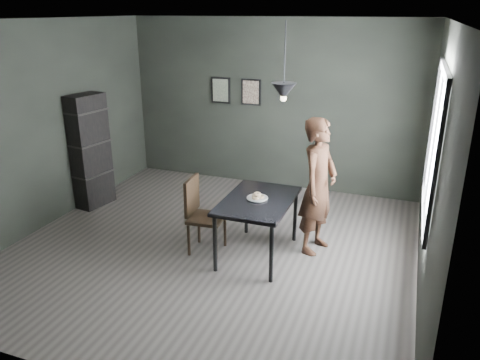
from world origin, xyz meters
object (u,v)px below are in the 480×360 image
(cafe_table, at_px, (258,205))
(wood_chair, at_px, (200,210))
(woman, at_px, (318,186))
(white_plate, at_px, (257,198))
(pendant_lamp, at_px, (284,91))
(shelf_unit, at_px, (90,151))

(cafe_table, xyz_separation_m, wood_chair, (-0.72, -0.12, -0.12))
(cafe_table, relative_size, woman, 0.70)
(white_plate, relative_size, pendant_lamp, 0.27)
(cafe_table, distance_m, white_plate, 0.09)
(shelf_unit, bearing_deg, white_plate, -3.07)
(cafe_table, distance_m, pendant_lamp, 1.41)
(white_plate, bearing_deg, cafe_table, -39.53)
(woman, bearing_deg, wood_chair, 125.86)
(wood_chair, xyz_separation_m, pendant_lamp, (0.97, 0.22, 1.50))
(white_plate, distance_m, shelf_unit, 2.98)
(white_plate, xyz_separation_m, woman, (0.66, 0.40, 0.10))
(wood_chair, height_order, shelf_unit, shelf_unit)
(wood_chair, bearing_deg, woman, 16.86)
(cafe_table, bearing_deg, pendant_lamp, 21.80)
(white_plate, xyz_separation_m, shelf_unit, (-2.91, 0.64, 0.11))
(woman, xyz_separation_m, pendant_lamp, (-0.39, -0.31, 1.19))
(cafe_table, relative_size, white_plate, 5.22)
(cafe_table, relative_size, pendant_lamp, 1.39)
(white_plate, xyz_separation_m, wood_chair, (-0.71, -0.14, -0.21))
(cafe_table, relative_size, wood_chair, 1.24)
(woman, distance_m, shelf_unit, 3.57)
(white_plate, relative_size, shelf_unit, 0.13)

